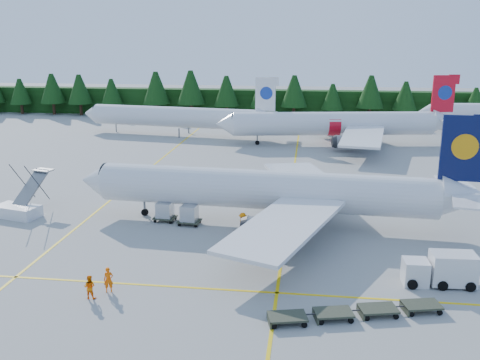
# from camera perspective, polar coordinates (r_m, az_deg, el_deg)

# --- Properties ---
(ground) EXTENTS (320.00, 320.00, 0.00)m
(ground) POSITION_cam_1_polar(r_m,az_deg,el_deg) (45.36, -3.22, -8.07)
(ground) COLOR #A0A09B
(ground) RESTS_ON ground
(taxi_stripe_a) EXTENTS (0.25, 120.00, 0.01)m
(taxi_stripe_a) POSITION_cam_1_polar(r_m,az_deg,el_deg) (67.18, -11.86, -0.63)
(taxi_stripe_a) COLOR yellow
(taxi_stripe_a) RESTS_ON ground
(taxi_stripe_b) EXTENTS (0.25, 120.00, 0.01)m
(taxi_stripe_b) POSITION_cam_1_polar(r_m,az_deg,el_deg) (63.54, 5.44, -1.27)
(taxi_stripe_b) COLOR yellow
(taxi_stripe_b) RESTS_ON ground
(taxi_stripe_cross) EXTENTS (80.00, 0.25, 0.01)m
(taxi_stripe_cross) POSITION_cam_1_polar(r_m,az_deg,el_deg) (40.02, -4.82, -11.40)
(taxi_stripe_cross) COLOR yellow
(taxi_stripe_cross) RESTS_ON ground
(treeline_hedge) EXTENTS (220.00, 4.00, 6.00)m
(treeline_hedge) POSITION_cam_1_polar(r_m,az_deg,el_deg) (124.10, 3.79, 8.18)
(treeline_hedge) COLOR black
(treeline_hedge) RESTS_ON ground
(airliner_navy) EXTENTS (38.47, 31.58, 11.18)m
(airliner_navy) POSITION_cam_1_polar(r_m,az_deg,el_deg) (51.96, 1.88, -1.08)
(airliner_navy) COLOR silver
(airliner_navy) RESTS_ON ground
(airliner_red) EXTENTS (39.71, 32.44, 11.60)m
(airliner_red) POSITION_cam_1_polar(r_m,az_deg,el_deg) (91.96, 9.50, 5.91)
(airliner_red) COLOR silver
(airliner_red) RESTS_ON ground
(airliner_far_left) EXTENTS (37.53, 8.51, 10.95)m
(airliner_far_left) POSITION_cam_1_polar(r_m,az_deg,el_deg) (100.91, -7.60, 6.75)
(airliner_far_left) COLOR silver
(airliner_far_left) RESTS_ON ground
(airstairs) EXTENTS (4.94, 6.70, 4.06)m
(airstairs) POSITION_cam_1_polar(r_m,az_deg,el_deg) (59.15, -22.45, -2.74)
(airstairs) COLOR silver
(airstairs) RESTS_ON ground
(service_truck) EXTENTS (5.23, 2.09, 2.49)m
(service_truck) POSITION_cam_1_polar(r_m,az_deg,el_deg) (42.49, 20.50, -8.90)
(service_truck) COLOR white
(service_truck) RESTS_ON ground
(dolly_train) EXTENTS (11.60, 4.80, 0.14)m
(dolly_train) POSITION_cam_1_polar(r_m,az_deg,el_deg) (36.78, 12.27, -13.44)
(dolly_train) COLOR #373C2B
(dolly_train) RESTS_ON ground
(uld_pair) EXTENTS (4.91, 2.57, 1.63)m
(uld_pair) POSITION_cam_1_polar(r_m,az_deg,el_deg) (52.93, -6.74, -3.44)
(uld_pair) COLOR #373C2B
(uld_pair) RESTS_ON ground
(crew_a) EXTENTS (0.79, 0.65, 1.88)m
(crew_a) POSITION_cam_1_polar(r_m,az_deg,el_deg) (40.06, -13.85, -10.30)
(crew_a) COLOR #FF5E05
(crew_a) RESTS_ON ground
(crew_b) EXTENTS (0.85, 0.66, 1.73)m
(crew_b) POSITION_cam_1_polar(r_m,az_deg,el_deg) (39.52, -15.75, -10.92)
(crew_b) COLOR orange
(crew_b) RESTS_ON ground
(crew_c) EXTENTS (0.58, 0.84, 1.99)m
(crew_c) POSITION_cam_1_polar(r_m,az_deg,el_deg) (49.91, 0.28, -4.61)
(crew_c) COLOR orange
(crew_c) RESTS_ON ground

